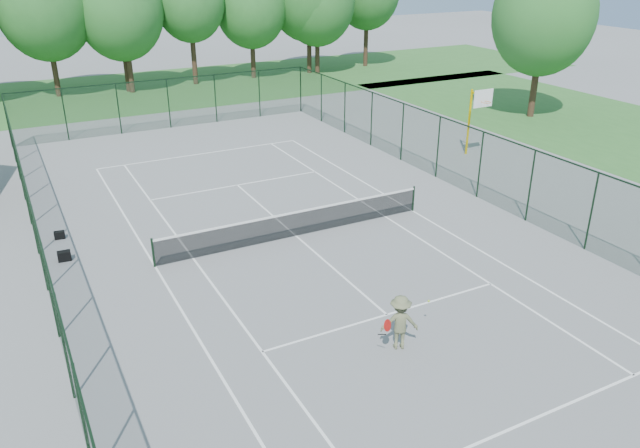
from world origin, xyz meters
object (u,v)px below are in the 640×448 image
Objects in this scene: tennis_net at (296,222)px; tennis_player at (400,322)px; basketball_goal at (477,109)px; sports_bag_a at (64,256)px.

tennis_player is at bearing -94.54° from tennis_net.
basketball_goal reaches higher than tennis_net.
tennis_net is at bearing -9.38° from sports_bag_a.
tennis_net reaches higher than sports_bag_a.
basketball_goal is 8.07× the size of sports_bag_a.
tennis_net is at bearing -159.59° from basketball_goal.
basketball_goal is at bearing 43.51° from tennis_player.
sports_bag_a is 0.21× the size of tennis_player.
basketball_goal is (12.74, 4.74, 1.99)m from tennis_net.
basketball_goal reaches higher than sports_bag_a.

